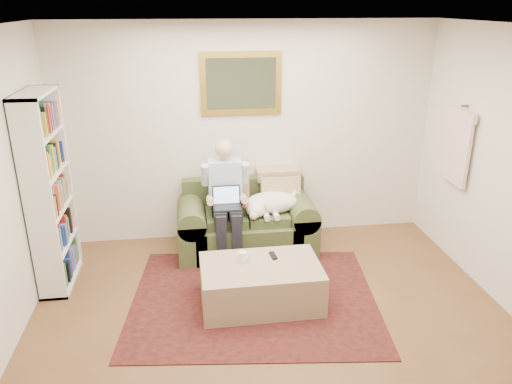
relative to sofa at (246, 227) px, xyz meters
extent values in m
cube|color=brown|center=(0.07, -2.06, -0.28)|extent=(4.50, 5.00, 0.01)
cube|color=white|center=(0.07, -2.06, 2.32)|extent=(4.50, 5.00, 0.01)
cube|color=beige|center=(0.07, 0.44, 1.02)|extent=(4.50, 0.01, 2.60)
cube|color=black|center=(-0.06, -1.10, -0.27)|extent=(2.60, 2.18, 0.01)
cube|color=#404A27|center=(0.00, -0.03, -0.08)|extent=(1.21, 0.78, 0.39)
cube|color=#404A27|center=(0.00, 0.30, 0.32)|extent=(1.47, 0.17, 0.40)
cube|color=#404A27|center=(-0.64, -0.03, -0.03)|extent=(0.32, 0.78, 0.81)
cube|color=#404A27|center=(0.64, -0.03, -0.03)|extent=(0.32, 0.78, 0.81)
cube|color=#404A27|center=(-0.24, -0.08, 0.18)|extent=(0.46, 0.52, 0.11)
cube|color=#404A27|center=(0.24, -0.08, 0.18)|extent=(0.46, 0.52, 0.11)
cube|color=black|center=(-0.24, -0.26, 0.38)|extent=(0.31, 0.22, 0.02)
cube|color=black|center=(-0.24, -0.15, 0.48)|extent=(0.31, 0.06, 0.21)
cube|color=#99BFF2|center=(-0.24, -0.16, 0.48)|extent=(0.28, 0.04, 0.18)
cube|color=tan|center=(0.00, -1.17, -0.07)|extent=(1.16, 0.74, 0.42)
cylinder|color=white|center=(-0.17, -1.07, 0.19)|extent=(0.08, 0.08, 0.10)
cube|color=black|center=(0.15, -1.02, 0.15)|extent=(0.07, 0.15, 0.02)
cube|color=gold|center=(0.00, 0.41, 1.62)|extent=(0.94, 0.04, 0.72)
cube|color=gray|center=(0.00, 0.39, 1.62)|extent=(0.80, 0.01, 0.58)
camera|label=1|loc=(-0.62, -5.33, 2.50)|focal=35.00mm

